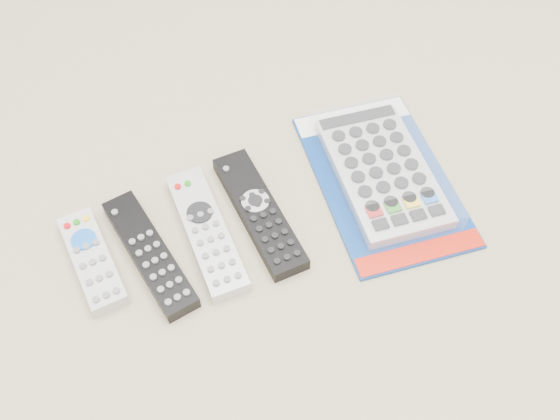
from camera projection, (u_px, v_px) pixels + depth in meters
name	position (u px, v px, depth m)	size (l,w,h in m)	color
remote_small_grey	(92.00, 260.00, 0.81)	(0.05, 0.15, 0.02)	#AEAEB0
remote_slim_black	(150.00, 254.00, 0.81)	(0.06, 0.20, 0.02)	black
remote_silver_dvd	(207.00, 232.00, 0.83)	(0.07, 0.21, 0.02)	#BBBBC0
remote_large_black	(259.00, 212.00, 0.85)	(0.06, 0.21, 0.02)	black
jumbo_remote_packaged	(382.00, 170.00, 0.89)	(0.23, 0.32, 0.04)	navy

